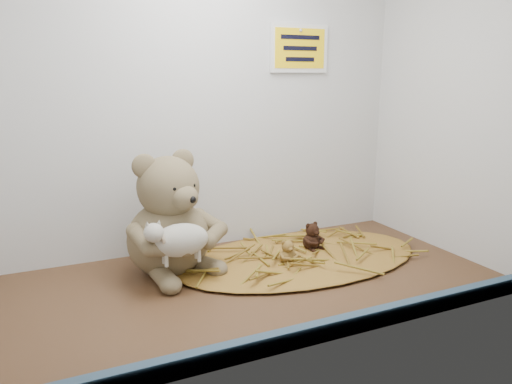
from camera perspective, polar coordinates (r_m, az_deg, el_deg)
name	(u,v)px	position (r cm, az deg, el deg)	size (l,w,h in cm)	color
alcove_shell	(228,87)	(116.80, -3.18, 11.90)	(120.40, 60.20, 90.40)	#3B2614
front_rail	(308,334)	(94.80, 6.00, -15.84)	(119.28, 2.20, 3.60)	#314A5F
straw_bed	(300,257)	(133.70, 5.03, -7.41)	(68.11, 39.55, 1.32)	brown
main_teddy	(168,213)	(122.25, -10.06, -2.43)	(24.35, 25.71, 30.20)	#79644A
toy_lamb	(181,240)	(113.26, -8.57, -5.46)	(16.39, 10.01, 10.59)	beige
mini_teddy_tan	(288,250)	(127.13, 3.62, -6.68)	(5.04, 5.32, 6.25)	olive
mini_teddy_brown	(312,235)	(137.59, 6.39, -4.87)	(6.11, 6.45, 7.57)	black
wall_sign	(299,48)	(148.39, 4.96, 16.03)	(16.00, 1.20, 11.00)	#E7B90B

